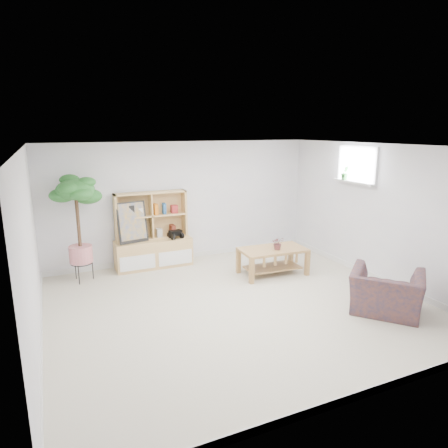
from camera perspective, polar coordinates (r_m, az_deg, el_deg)
name	(u,v)px	position (r m, az deg, el deg)	size (l,w,h in m)	color
floor	(237,305)	(6.27, 1.81, -11.44)	(5.50, 5.00, 0.01)	beige
ceiling	(238,146)	(5.69, 1.99, 11.06)	(5.50, 5.00, 0.01)	white
walls	(237,229)	(5.86, 1.89, -0.74)	(5.51, 5.01, 2.40)	white
baseboard	(237,302)	(6.24, 1.81, -11.03)	(5.50, 5.00, 0.10)	white
window	(357,165)	(7.76, 18.52, 8.05)	(0.10, 0.98, 0.68)	white
window_sill	(353,182)	(7.76, 18.01, 5.70)	(0.14, 1.00, 0.04)	white
storage_unit	(153,230)	(7.80, -10.14, -0.90)	(1.47, 0.50, 1.47)	tan
poster	(132,222)	(7.63, -12.98, 0.23)	(0.56, 0.13, 0.77)	#EAA313
toy_truck	(176,234)	(7.84, -6.94, -1.40)	(0.34, 0.23, 0.18)	black
coffee_table	(272,261)	(7.47, 6.94, -5.31)	(1.21, 0.66, 0.49)	#A97841
table_plant	(278,243)	(7.31, 7.71, -2.72)	(0.22, 0.19, 0.24)	#1D571F
floor_tree	(79,229)	(7.34, -20.03, -0.73)	(0.69, 0.69, 1.89)	#246A25
armchair	(387,289)	(6.33, 22.20, -8.65)	(0.98, 0.85, 0.73)	#1F2847
sill_plant	(345,173)	(7.93, 16.89, 7.02)	(0.14, 0.12, 0.26)	#246A25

